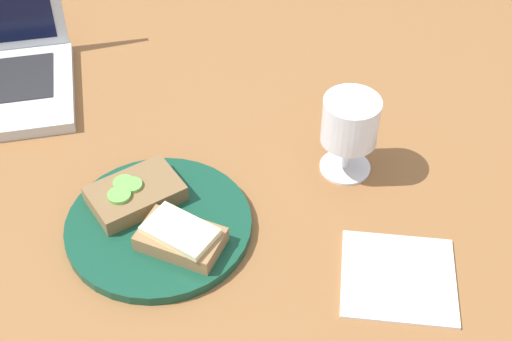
# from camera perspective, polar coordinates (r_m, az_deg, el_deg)

# --- Properties ---
(wooden_table) EXTENTS (1.40, 1.40, 0.03)m
(wooden_table) POSITION_cam_1_polar(r_m,az_deg,el_deg) (0.95, -4.75, -3.90)
(wooden_table) COLOR brown
(wooden_table) RESTS_ON ground
(plate) EXTENTS (0.24, 0.24, 0.01)m
(plate) POSITION_cam_1_polar(r_m,az_deg,el_deg) (0.92, -7.78, -4.37)
(plate) COLOR #144733
(plate) RESTS_ON wooden_table
(sandwich_with_cucumber) EXTENTS (0.14, 0.11, 0.03)m
(sandwich_with_cucumber) POSITION_cam_1_polar(r_m,az_deg,el_deg) (0.94, -9.66, -1.83)
(sandwich_with_cucumber) COLOR brown
(sandwich_with_cucumber) RESTS_ON plate
(sandwich_with_cheese) EXTENTS (0.12, 0.11, 0.03)m
(sandwich_with_cheese) POSITION_cam_1_polar(r_m,az_deg,el_deg) (0.88, -6.05, -5.32)
(sandwich_with_cheese) COLOR #937047
(sandwich_with_cheese) RESTS_ON plate
(wine_glass) EXTENTS (0.08, 0.08, 0.12)m
(wine_glass) POSITION_cam_1_polar(r_m,az_deg,el_deg) (0.95, 7.54, 3.71)
(wine_glass) COLOR white
(wine_glass) RESTS_ON wooden_table
(napkin) EXTENTS (0.17, 0.17, 0.00)m
(napkin) POSITION_cam_1_polar(r_m,az_deg,el_deg) (0.88, 11.32, -8.37)
(napkin) COLOR white
(napkin) RESTS_ON wooden_table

